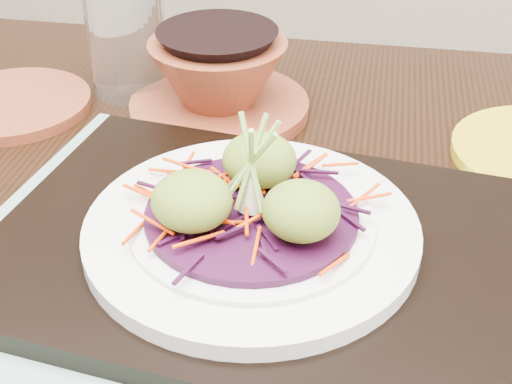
# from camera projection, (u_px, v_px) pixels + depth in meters

# --- Properties ---
(dining_table) EXTENTS (1.26, 0.86, 0.78)m
(dining_table) POSITION_uv_depth(u_px,v_px,m) (217.00, 342.00, 0.59)
(dining_table) COLOR black
(dining_table) RESTS_ON ground
(placemat) EXTENTS (0.46, 0.39, 0.00)m
(placemat) POSITION_uv_depth(u_px,v_px,m) (252.00, 257.00, 0.52)
(placemat) COLOR gray
(placemat) RESTS_ON dining_table
(serving_tray) EXTENTS (0.40, 0.33, 0.02)m
(serving_tray) POSITION_uv_depth(u_px,v_px,m) (252.00, 246.00, 0.51)
(serving_tray) COLOR black
(serving_tray) RESTS_ON placemat
(white_plate) EXTENTS (0.24, 0.24, 0.02)m
(white_plate) POSITION_uv_depth(u_px,v_px,m) (252.00, 228.00, 0.50)
(white_plate) COLOR silver
(white_plate) RESTS_ON serving_tray
(cabbage_bed) EXTENTS (0.15, 0.15, 0.01)m
(cabbage_bed) POSITION_uv_depth(u_px,v_px,m) (252.00, 215.00, 0.50)
(cabbage_bed) COLOR #340A29
(cabbage_bed) RESTS_ON white_plate
(carrot_julienne) EXTENTS (0.18, 0.18, 0.01)m
(carrot_julienne) POSITION_uv_depth(u_px,v_px,m) (251.00, 206.00, 0.49)
(carrot_julienne) COLOR #DC3903
(carrot_julienne) RESTS_ON cabbage_bed
(guacamole_scoops) EXTENTS (0.13, 0.12, 0.04)m
(guacamole_scoops) POSITION_uv_depth(u_px,v_px,m) (251.00, 190.00, 0.49)
(guacamole_scoops) COLOR #5D7422
(guacamole_scoops) RESTS_ON cabbage_bed
(scallion_garnish) EXTENTS (0.05, 0.05, 0.08)m
(scallion_garnish) POSITION_uv_depth(u_px,v_px,m) (251.00, 167.00, 0.48)
(scallion_garnish) COLOR #86B146
(scallion_garnish) RESTS_ON cabbage_bed
(terracotta_side_plate) EXTENTS (0.16, 0.16, 0.01)m
(terracotta_side_plate) POSITION_uv_depth(u_px,v_px,m) (13.00, 104.00, 0.71)
(terracotta_side_plate) COLOR maroon
(terracotta_side_plate) RESTS_ON dining_table
(water_glass) EXTENTS (0.09, 0.09, 0.11)m
(water_glass) POSITION_uv_depth(u_px,v_px,m) (127.00, 39.00, 0.72)
(water_glass) COLOR white
(water_glass) RESTS_ON dining_table
(terracotta_bowl_set) EXTENTS (0.18, 0.18, 0.07)m
(terracotta_bowl_set) POSITION_uv_depth(u_px,v_px,m) (219.00, 82.00, 0.69)
(terracotta_bowl_set) COLOR maroon
(terracotta_bowl_set) RESTS_ON dining_table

